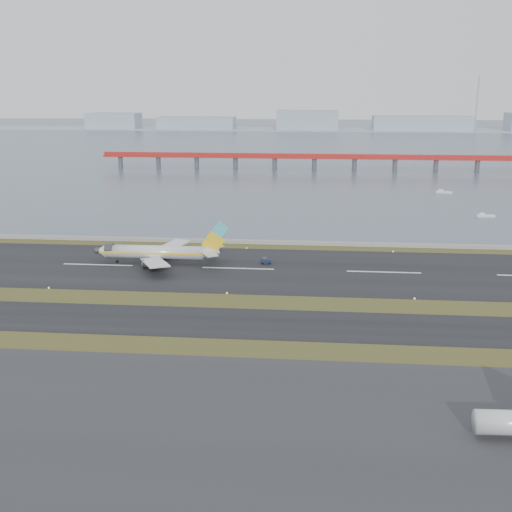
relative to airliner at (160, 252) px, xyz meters
name	(u,v)px	position (x,y,z in m)	size (l,w,h in m)	color
ground	(223,304)	(22.73, -32.78, -3.46)	(1000.00, 1000.00, 0.00)	#344117
apron_strip	(170,424)	(22.73, -87.78, -3.41)	(1000.00, 50.00, 0.10)	#2D2D30
taxiway_strip	(215,322)	(22.73, -44.78, -3.41)	(1000.00, 18.00, 0.10)	black
runway_strip	(238,269)	(22.73, -2.78, -3.41)	(1000.00, 45.00, 0.10)	black
seawall	(249,242)	(22.73, 27.22, -2.96)	(1000.00, 2.50, 1.00)	gray
bay_water	(294,141)	(22.73, 427.22, -3.46)	(1400.00, 800.00, 1.30)	#434F60
red_pier	(314,158)	(42.73, 217.22, 3.82)	(260.00, 5.00, 10.20)	#AC211D
far_shoreline	(310,124)	(36.35, 587.22, 2.61)	(1400.00, 80.00, 60.50)	#9CAAB9
airliner	(160,252)	(0.00, 0.00, 0.00)	(38.52, 32.89, 12.80)	silver
pushback_tug	(266,261)	(29.97, 2.87, -2.56)	(3.11, 2.12, 1.85)	#131D35
workboat_near	(485,216)	(109.32, 78.21, -2.92)	(7.09, 2.65, 1.69)	silver
workboat_far	(444,192)	(104.24, 135.01, -2.88)	(7.93, 4.55, 1.84)	silver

